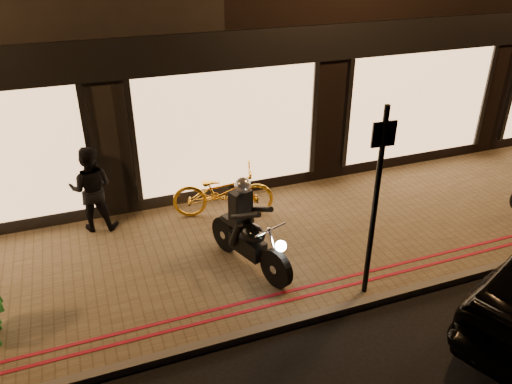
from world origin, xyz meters
TOP-DOWN VIEW (x-y plane):
  - ground at (0.00, 0.00)m, footprint 90.00×90.00m
  - sidewalk at (0.00, 2.00)m, footprint 50.00×4.00m
  - kerb_stone at (0.00, 0.05)m, footprint 50.00×0.14m
  - red_kerb_lines at (0.00, 0.55)m, footprint 50.00×0.26m
  - motorcycle at (-0.47, 1.53)m, footprint 0.84×1.87m
  - sign_post at (0.99, 0.25)m, footprint 0.35×0.08m
  - bicycle_gold at (-0.35, 3.27)m, footprint 2.07×1.19m
  - person_dark at (-2.73, 3.66)m, footprint 0.92×0.80m

SIDE VIEW (x-z plane):
  - ground at x=0.00m, z-range 0.00..0.00m
  - sidewalk at x=0.00m, z-range 0.00..0.12m
  - kerb_stone at x=0.00m, z-range 0.00..0.12m
  - red_kerb_lines at x=0.00m, z-range 0.12..0.13m
  - bicycle_gold at x=-0.35m, z-range 0.12..1.15m
  - motorcycle at x=-0.47m, z-range -0.06..1.53m
  - person_dark at x=-2.73m, z-range 0.12..1.75m
  - sign_post at x=0.99m, z-range 0.30..3.30m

